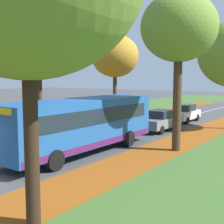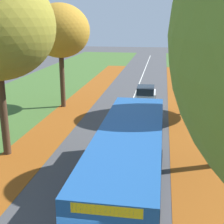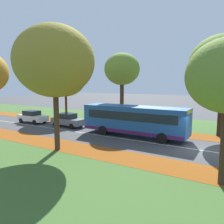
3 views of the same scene
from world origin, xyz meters
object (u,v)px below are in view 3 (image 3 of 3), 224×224
at_px(tree_right_near, 122,70).
at_px(tree_right_mid, 65,78).
at_px(tree_right_nearest, 223,65).
at_px(bus, 134,119).
at_px(tree_left_near, 55,61).
at_px(car_white_following, 32,117).
at_px(car_grey_lead, 68,120).

height_order(tree_right_near, tree_right_mid, tree_right_near).
height_order(tree_right_nearest, bus, tree_right_nearest).
relative_size(tree_left_near, car_white_following, 2.26).
bearing_deg(tree_right_mid, tree_right_nearest, -90.58).
xyz_separation_m(tree_left_near, tree_right_mid, (11.70, 9.87, -0.86)).
relative_size(tree_right_nearest, tree_right_near, 1.12).
bearing_deg(tree_right_nearest, car_grey_lead, 104.42).
bearing_deg(bus, tree_left_near, 155.14).
bearing_deg(car_white_following, tree_right_near, -69.58).
height_order(tree_left_near, car_white_following, tree_left_near).
relative_size(tree_left_near, car_grey_lead, 2.26).
xyz_separation_m(tree_left_near, car_white_following, (6.91, 11.43, -6.00)).
distance_m(bus, car_white_following, 14.75).
bearing_deg(tree_right_mid, tree_left_near, -139.85).
distance_m(tree_right_nearest, bus, 9.88).
bearing_deg(tree_right_mid, tree_right_near, -93.75).
relative_size(tree_right_mid, car_grey_lead, 2.04).
bearing_deg(tree_right_nearest, bus, 121.58).
bearing_deg(car_grey_lead, tree_right_mid, 44.43).
xyz_separation_m(tree_right_nearest, car_grey_lead, (-4.13, 16.06, -6.11)).
distance_m(tree_left_near, tree_right_mid, 15.34).
bearing_deg(car_white_following, bus, -89.25).
distance_m(tree_right_nearest, car_white_following, 23.16).
relative_size(tree_right_near, car_grey_lead, 2.07).
relative_size(tree_left_near, tree_right_nearest, 0.97).
distance_m(bus, car_grey_lead, 8.96).
height_order(tree_right_mid, car_white_following, tree_right_mid).
height_order(tree_right_mid, bus, tree_right_mid).
distance_m(tree_right_near, tree_right_mid, 9.68).
xyz_separation_m(bus, car_white_following, (-0.19, 14.72, -0.89)).
xyz_separation_m(car_grey_lead, car_white_following, (-0.45, 5.81, 0.00)).
relative_size(tree_right_nearest, tree_right_mid, 1.14).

